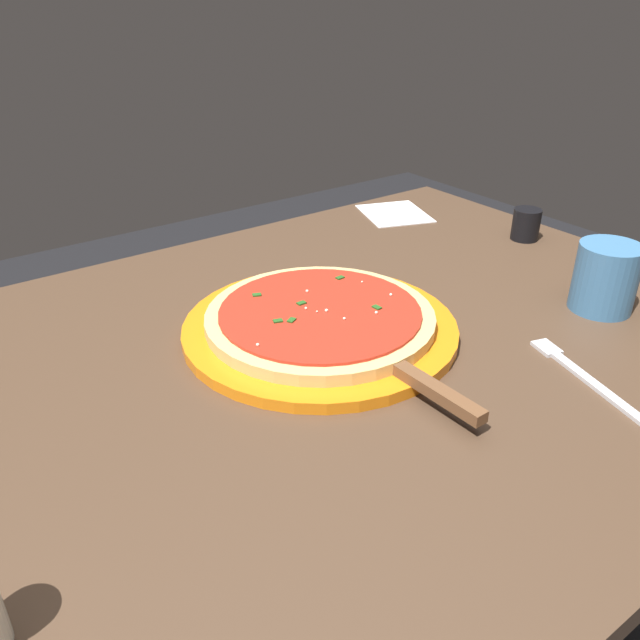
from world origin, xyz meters
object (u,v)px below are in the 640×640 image
Objects in this scene: pizza_server at (410,376)px; serving_plate at (320,328)px; napkin_folded_right at (395,214)px; fork at (580,373)px; pizza at (320,317)px; cup_tall_drink at (606,278)px; cup_small_sauce at (526,224)px.

serving_plate is at bearing 91.08° from pizza_server.
fork reaches higher than napkin_folded_right.
fork is at bearing -26.96° from pizza_server.
pizza is at bearing 125.76° from fork.
pizza_server is at bearing -88.92° from serving_plate.
cup_tall_drink is at bearing -25.84° from serving_plate.
serving_plate is 1.99× the size of fork.
cup_tall_drink is 1.73× the size of cup_small_sauce.
cup_tall_drink is 0.53× the size of fork.
cup_tall_drink is 0.49m from napkin_folded_right.
serving_plate is 3.76× the size of cup_tall_drink.
fork is at bearing -110.72° from napkin_folded_right.
pizza reaches higher than serving_plate.
fork is at bearing -153.34° from cup_tall_drink.
pizza_server is 0.62m from napkin_folded_right.
serving_plate is at bearing 154.16° from cup_tall_drink.
fork is (-0.18, -0.09, -0.05)m from cup_tall_drink.
serving_plate is 2.64× the size of napkin_folded_right.
cup_tall_drink reaches higher than cup_small_sauce.
napkin_folded_right is at bearing 36.78° from serving_plate.
pizza is (0.00, 0.00, 0.02)m from serving_plate.
serving_plate is 1.20× the size of pizza.
serving_plate reaches higher than napkin_folded_right.
serving_plate is 0.02m from pizza.
pizza_server is 0.36m from cup_tall_drink.
pizza is 3.13× the size of cup_tall_drink.
fork is at bearing -54.24° from pizza.
serving_plate is at bearing 125.77° from fork.
pizza is 1.65× the size of fork.
cup_small_sauce reaches higher than napkin_folded_right.
cup_small_sauce is (0.14, 0.24, -0.02)m from cup_tall_drink.
pizza reaches higher than napkin_folded_right.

